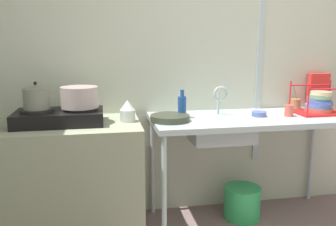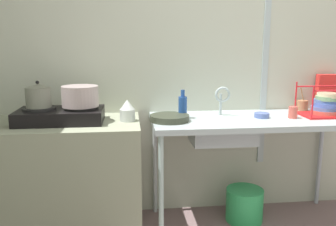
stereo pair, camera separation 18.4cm
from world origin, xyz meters
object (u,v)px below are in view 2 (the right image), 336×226
percolator (127,111)px  pot_on_left_burner (38,96)px  small_bowl_on_drainboard (262,115)px  bucket_on_floor (244,205)px  bottle_by_sink (183,107)px  stove (61,115)px  sink_basin (223,131)px  faucet (222,97)px  cereal_box (327,92)px  dish_rack (326,106)px  cup_by_rack (293,112)px  frying_pan (170,118)px  utensil_jar (302,105)px  pot_on_right_burner (80,96)px

percolator → pot_on_left_burner: bearing=179.4°
small_bowl_on_drainboard → bucket_on_floor: (-0.09, 0.05, -0.74)m
percolator → bottle_by_sink: bearing=6.8°
stove → bucket_on_floor: (1.39, 0.05, -0.78)m
sink_basin → faucet: 0.27m
percolator → small_bowl_on_drainboard: bearing=0.2°
cereal_box → bucket_on_floor: cereal_box is taller
dish_rack → cup_by_rack: bearing=-167.7°
stove → bottle_by_sink: bottle_by_sink is taller
percolator → cup_by_rack: 1.23m
frying_pan → utensil_jar: utensil_jar is taller
pot_on_right_burner → cup_by_rack: (1.55, -0.05, -0.14)m
frying_pan → cereal_box: cereal_box is taller
stove → dish_rack: bearing=0.5°
frying_pan → dish_rack: dish_rack is taller
pot_on_right_burner → bucket_on_floor: 1.54m
faucet → bottle_by_sink: size_ratio=1.07×
pot_on_left_burner → bottle_by_sink: size_ratio=0.87×
pot_on_right_burner → small_bowl_on_drainboard: 1.34m
faucet → bucket_on_floor: size_ratio=0.77×
frying_pan → utensil_jar: bearing=14.3°
frying_pan → cup_by_rack: bearing=-0.3°
dish_rack → cereal_box: bearing=59.8°
sink_basin → dish_rack: 0.84m
bottle_by_sink → dish_rack: bearing=-1.4°
bucket_on_floor → faucet: bearing=166.5°
pot_on_left_burner → pot_on_right_burner: (0.28, 0.00, -0.01)m
percolator → faucet: 0.73m
percolator → small_bowl_on_drainboard: 1.01m
percolator → bucket_on_floor: percolator is taller
frying_pan → utensil_jar: size_ratio=1.50×
faucet → utensil_jar: 0.75m
stove → bucket_on_floor: stove is taller
pot_on_left_burner → percolator: pot_on_left_burner is taller
pot_on_left_burner → percolator: 0.62m
faucet → frying_pan: (-0.42, -0.14, -0.13)m
percolator → stove: bearing=179.3°
pot_on_right_burner → percolator: size_ratio=1.64×
faucet → cereal_box: bearing=10.0°
cup_by_rack → small_bowl_on_drainboard: bearing=168.4°
faucet → pot_on_left_burner: bearing=-176.0°
percolator → sink_basin: bearing=-2.7°
faucet → frying_pan: faucet is taller
pot_on_left_burner → bottle_by_sink: 1.03m
percolator → pot_on_right_burner: bearing=178.9°
small_bowl_on_drainboard → cereal_box: size_ratio=0.38×
bottle_by_sink → cereal_box: (1.25, 0.22, 0.06)m
cup_by_rack → cereal_box: cereal_box is taller
bottle_by_sink → bucket_on_floor: bearing=0.3°
stove → frying_pan: 0.77m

